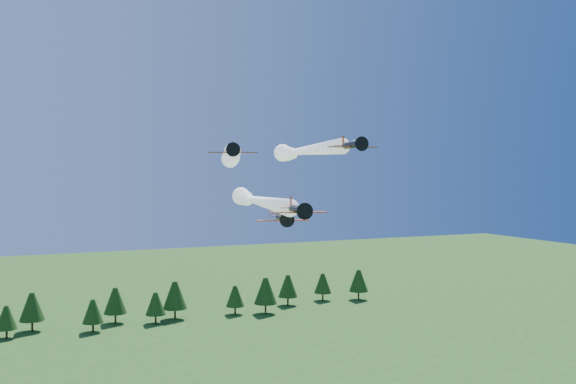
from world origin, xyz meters
name	(u,v)px	position (x,y,z in m)	size (l,w,h in m)	color
plane_lead	(257,201)	(2.34, 21.79, 40.73)	(15.73, 55.17, 3.70)	black
plane_left	(231,156)	(-0.64, 27.44, 49.02)	(19.07, 45.51, 3.70)	black
plane_right	(302,151)	(12.32, 23.70, 49.96)	(12.05, 46.77, 3.70)	black
plane_slot	(282,218)	(0.38, 5.98, 38.58)	(8.39, 9.25, 2.93)	black
treeline	(141,301)	(-1.51, 108.71, 6.85)	(162.51, 21.26, 11.88)	#382314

